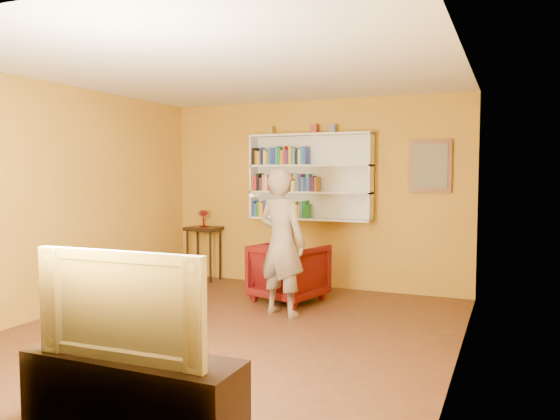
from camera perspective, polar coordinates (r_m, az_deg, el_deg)
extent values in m
cube|color=#492917|center=(5.90, -4.98, -13.08)|extent=(5.30, 5.80, 0.12)
cube|color=#B37F21|center=(7.95, 3.57, 1.68)|extent=(5.30, 0.04, 2.70)
cube|color=#B37F21|center=(3.64, -24.25, -1.41)|extent=(5.30, 0.04, 2.70)
cube|color=#B37F21|center=(7.01, -21.64, 1.10)|extent=(0.04, 5.80, 2.70)
cube|color=#B37F21|center=(4.99, 18.54, 0.11)|extent=(0.04, 5.80, 2.70)
cube|color=silver|center=(5.74, -5.16, 14.63)|extent=(5.30, 5.80, 0.06)
cube|color=white|center=(7.91, 3.48, 3.48)|extent=(1.80, 0.03, 1.20)
cube|color=white|center=(8.13, -2.72, 3.50)|extent=(0.03, 0.28, 1.20)
cube|color=white|center=(7.53, 9.50, 3.41)|extent=(0.03, 0.28, 1.20)
cube|color=white|center=(7.82, 3.14, -0.93)|extent=(1.80, 0.28, 0.03)
cube|color=white|center=(7.79, 3.15, 1.86)|extent=(1.80, 0.28, 0.03)
cube|color=white|center=(7.79, 3.16, 4.65)|extent=(1.80, 0.28, 0.03)
cube|color=white|center=(7.80, 3.17, 7.88)|extent=(1.80, 0.28, 0.03)
cube|color=#2336A0|center=(8.10, -2.59, 0.16)|extent=(0.03, 0.18, 0.23)
cube|color=teal|center=(8.08, -2.37, 0.02)|extent=(0.03, 0.18, 0.19)
cube|color=#1A772C|center=(8.06, -2.15, 0.12)|extent=(0.03, 0.16, 0.22)
cube|color=gold|center=(8.05, -1.87, 0.11)|extent=(0.04, 0.17, 0.22)
cube|color=gold|center=(8.02, -1.69, 0.01)|extent=(0.02, 0.14, 0.20)
cube|color=#402266|center=(8.03, -1.43, 0.18)|extent=(0.03, 0.19, 0.24)
cube|color=teal|center=(7.99, -1.25, 0.13)|extent=(0.04, 0.15, 0.23)
cube|color=silver|center=(7.98, -0.95, 0.23)|extent=(0.04, 0.17, 0.26)
cube|color=silver|center=(7.97, -0.64, 0.03)|extent=(0.04, 0.18, 0.21)
cube|color=#8C5719|center=(7.96, -0.40, 0.05)|extent=(0.02, 0.19, 0.22)
cube|color=#1A772C|center=(7.93, -0.28, 0.21)|extent=(0.03, 0.15, 0.27)
cube|color=#2336A0|center=(7.93, 0.00, 0.22)|extent=(0.03, 0.18, 0.27)
cube|color=silver|center=(7.92, 0.23, 0.08)|extent=(0.02, 0.19, 0.23)
cube|color=#2336A0|center=(7.91, 0.47, 0.10)|extent=(0.04, 0.19, 0.24)
cube|color=teal|center=(7.89, 0.71, -0.06)|extent=(0.03, 0.18, 0.20)
cube|color=gold|center=(7.87, 0.90, 0.12)|extent=(0.03, 0.16, 0.25)
cube|color=black|center=(7.85, 1.14, -0.03)|extent=(0.04, 0.14, 0.21)
cube|color=gold|center=(7.85, 1.42, 0.02)|extent=(0.02, 0.17, 0.23)
cube|color=gold|center=(7.82, 1.64, 0.03)|extent=(0.04, 0.14, 0.23)
cube|color=gold|center=(7.82, 1.94, -0.11)|extent=(0.03, 0.17, 0.19)
cube|color=gold|center=(7.81, 2.16, -0.13)|extent=(0.03, 0.17, 0.19)
cube|color=teal|center=(7.79, 2.40, 0.03)|extent=(0.04, 0.15, 0.24)
cube|color=#1A772C|center=(7.79, 2.74, 0.07)|extent=(0.03, 0.19, 0.25)
cube|color=#1A772C|center=(7.77, 2.97, -0.13)|extent=(0.03, 0.17, 0.20)
cube|color=#8C5719|center=(8.08, -2.61, 2.80)|extent=(0.02, 0.18, 0.21)
cube|color=red|center=(8.06, -2.39, 2.80)|extent=(0.04, 0.17, 0.22)
cube|color=black|center=(8.05, -2.10, 2.95)|extent=(0.04, 0.18, 0.26)
cube|color=#402266|center=(8.02, -1.83, 2.72)|extent=(0.04, 0.16, 0.19)
cube|color=gold|center=(8.01, -1.50, 2.86)|extent=(0.04, 0.19, 0.23)
cube|color=silver|center=(7.98, -1.29, 2.86)|extent=(0.03, 0.15, 0.23)
cube|color=red|center=(7.97, -1.03, 2.74)|extent=(0.03, 0.15, 0.20)
cube|color=#402266|center=(7.96, -0.73, 2.87)|extent=(0.04, 0.17, 0.24)
cube|color=teal|center=(7.93, -0.45, 2.70)|extent=(0.04, 0.15, 0.19)
cube|color=#1A772C|center=(7.91, -0.13, 2.77)|extent=(0.04, 0.16, 0.21)
cube|color=teal|center=(7.89, 0.15, 2.84)|extent=(0.04, 0.15, 0.23)
cube|color=#1A772C|center=(7.87, 0.46, 2.86)|extent=(0.04, 0.15, 0.24)
cube|color=teal|center=(7.86, 0.74, 2.68)|extent=(0.02, 0.15, 0.19)
cube|color=black|center=(7.86, 0.99, 2.71)|extent=(0.04, 0.19, 0.20)
cube|color=#1A772C|center=(7.84, 1.23, 2.90)|extent=(0.04, 0.17, 0.25)
cube|color=silver|center=(7.82, 1.49, 2.69)|extent=(0.03, 0.16, 0.20)
cube|color=gold|center=(7.81, 1.74, 2.89)|extent=(0.03, 0.17, 0.25)
cube|color=teal|center=(7.80, 2.00, 2.87)|extent=(0.03, 0.16, 0.25)
cube|color=#402266|center=(7.78, 2.29, 2.88)|extent=(0.04, 0.17, 0.25)
cube|color=teal|center=(7.78, 2.59, 2.70)|extent=(0.03, 0.19, 0.20)
cube|color=#2336A0|center=(7.75, 2.81, 2.68)|extent=(0.03, 0.15, 0.20)
cube|color=teal|center=(7.73, 3.08, 2.87)|extent=(0.04, 0.15, 0.25)
cube|color=#402266|center=(7.72, 3.33, 2.68)|extent=(0.02, 0.16, 0.20)
cube|color=#402266|center=(7.71, 3.56, 2.76)|extent=(0.04, 0.14, 0.22)
cube|color=#8C5719|center=(7.71, 3.93, 2.68)|extent=(0.04, 0.18, 0.20)
cube|color=black|center=(8.08, -2.56, 5.61)|extent=(0.04, 0.18, 0.25)
cube|color=#8C5719|center=(8.05, -2.35, 5.48)|extent=(0.03, 0.15, 0.21)
cube|color=gold|center=(8.03, -2.11, 5.42)|extent=(0.04, 0.15, 0.19)
cube|color=#2336A0|center=(8.02, -1.87, 5.63)|extent=(0.02, 0.15, 0.25)
cube|color=black|center=(8.00, -1.67, 5.52)|extent=(0.03, 0.15, 0.22)
cube|color=silver|center=(7.99, -1.45, 5.53)|extent=(0.03, 0.15, 0.22)
cube|color=gold|center=(7.99, -1.18, 5.43)|extent=(0.04, 0.18, 0.19)
cube|color=teal|center=(7.97, -0.91, 5.63)|extent=(0.03, 0.18, 0.25)
cube|color=#2336A0|center=(7.96, -0.62, 5.61)|extent=(0.04, 0.19, 0.24)
cube|color=#2336A0|center=(7.92, -0.45, 5.60)|extent=(0.02, 0.14, 0.23)
cube|color=teal|center=(7.92, -0.16, 5.71)|extent=(0.04, 0.17, 0.27)
cube|color=#1A772C|center=(7.91, 0.13, 5.63)|extent=(0.04, 0.17, 0.24)
cube|color=gold|center=(7.89, 0.41, 5.51)|extent=(0.04, 0.17, 0.21)
cube|color=red|center=(7.86, 0.64, 5.72)|extent=(0.03, 0.14, 0.27)
cube|color=#402266|center=(7.85, 0.88, 5.52)|extent=(0.04, 0.15, 0.21)
cube|color=gold|center=(7.85, 1.19, 5.70)|extent=(0.03, 0.19, 0.26)
cube|color=gold|center=(7.84, 1.37, 5.67)|extent=(0.02, 0.18, 0.25)
cube|color=teal|center=(7.83, 1.64, 5.62)|extent=(0.04, 0.18, 0.24)
cube|color=black|center=(7.80, 1.95, 5.49)|extent=(0.04, 0.17, 0.20)
cube|color=silver|center=(7.80, 2.23, 5.54)|extent=(0.03, 0.18, 0.21)
cube|color=teal|center=(7.78, 2.50, 5.67)|extent=(0.04, 0.17, 0.25)
cube|color=#2336A0|center=(7.77, 2.79, 5.70)|extent=(0.03, 0.19, 0.26)
cube|color=olive|center=(8.04, -0.97, 8.28)|extent=(0.08, 0.08, 0.11)
cube|color=maroon|center=(7.79, 3.63, 8.45)|extent=(0.09, 0.09, 0.12)
cube|color=slate|center=(7.70, 5.53, 8.45)|extent=(0.08, 0.08, 0.11)
cube|color=brown|center=(7.50, 15.43, 4.46)|extent=(0.55, 0.04, 0.70)
cube|color=gray|center=(7.47, 15.41, 4.47)|extent=(0.45, 0.02, 0.58)
cylinder|color=black|center=(8.52, -9.64, -4.73)|extent=(0.04, 0.04, 0.77)
cylinder|color=black|center=(8.31, -7.29, -4.93)|extent=(0.04, 0.04, 0.77)
cylinder|color=black|center=(8.76, -8.59, -4.48)|extent=(0.04, 0.04, 0.77)
cylinder|color=black|center=(8.56, -6.29, -4.66)|extent=(0.04, 0.04, 0.77)
cube|color=black|center=(8.48, -7.98, -1.94)|extent=(0.50, 0.39, 0.06)
cylinder|color=maroon|center=(8.48, -7.99, -1.69)|extent=(0.11, 0.11, 0.02)
cylinder|color=maroon|center=(8.47, -7.99, -1.14)|extent=(0.03, 0.03, 0.14)
ellipsoid|color=maroon|center=(8.46, -8.00, -0.33)|extent=(0.15, 0.15, 0.10)
cylinder|color=#FEE8AE|center=(8.42, -7.56, -0.39)|extent=(0.01, 0.01, 0.11)
cylinder|color=#FEE8AE|center=(8.46, -7.49, -0.37)|extent=(0.01, 0.01, 0.11)
cylinder|color=#FEE8AE|center=(8.50, -7.55, -0.35)|extent=(0.01, 0.01, 0.11)
cylinder|color=#FEE8AE|center=(8.53, -7.74, -0.34)|extent=(0.01, 0.01, 0.11)
cylinder|color=#FEE8AE|center=(8.54, -7.99, -0.34)|extent=(0.01, 0.01, 0.11)
cylinder|color=#FEE8AE|center=(8.53, -8.24, -0.35)|extent=(0.01, 0.01, 0.11)
cylinder|color=#FEE8AE|center=(8.50, -8.44, -0.36)|extent=(0.01, 0.01, 0.11)
cylinder|color=#FEE8AE|center=(8.46, -8.51, -0.38)|extent=(0.01, 0.01, 0.11)
cylinder|color=#FEE8AE|center=(8.43, -8.45, -0.40)|extent=(0.01, 0.01, 0.11)
cylinder|color=#FEE8AE|center=(8.40, -8.27, -0.41)|extent=(0.01, 0.01, 0.11)
cylinder|color=#FEE8AE|center=(8.39, -8.01, -0.42)|extent=(0.01, 0.01, 0.11)
cylinder|color=#FEE8AE|center=(8.40, -7.75, -0.41)|extent=(0.01, 0.01, 0.11)
imported|color=#460508|center=(7.10, 0.95, -6.51)|extent=(0.99, 1.01, 0.75)
imported|color=#756656|center=(6.35, 0.19, -3.40)|extent=(0.71, 0.56, 1.71)
cube|color=white|center=(6.12, -2.70, 1.56)|extent=(0.04, 0.15, 0.04)
cube|color=black|center=(3.75, -15.13, -18.22)|extent=(1.45, 0.44, 0.52)
imported|color=black|center=(3.57, -15.31, -9.29)|extent=(1.18, 0.19, 0.68)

